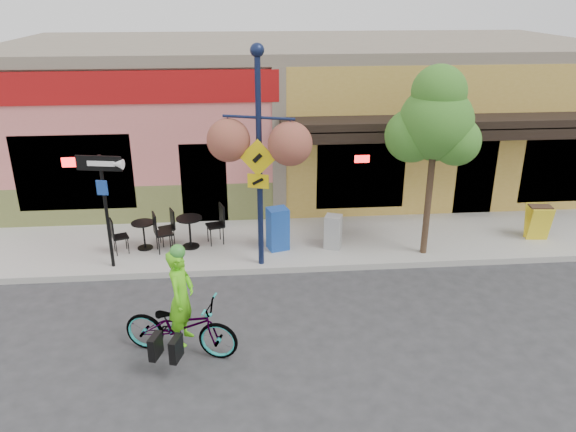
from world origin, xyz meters
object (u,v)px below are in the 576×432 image
(newspaper_box_grey, at_px, (333,232))
(street_tree, at_px, (432,163))
(lamp_post, at_px, (259,161))
(one_way_sign, at_px, (107,213))
(building, at_px, (301,111))
(bicycle, at_px, (181,326))
(cyclist_rider, at_px, (182,310))
(newspaper_box_blue, at_px, (278,229))

(newspaper_box_grey, relative_size, street_tree, 0.19)
(lamp_post, distance_m, one_way_sign, 3.54)
(building, bearing_deg, street_tree, -70.79)
(bicycle, xyz_separation_m, one_way_sign, (-1.83, 3.22, 0.91))
(bicycle, relative_size, street_tree, 0.47)
(cyclist_rider, relative_size, newspaper_box_grey, 2.12)
(newspaper_box_blue, bearing_deg, street_tree, -24.82)
(lamp_post, xyz_separation_m, one_way_sign, (-3.35, 0.15, -1.13))
(lamp_post, relative_size, newspaper_box_grey, 5.91)
(building, height_order, lamp_post, lamp_post)
(bicycle, bearing_deg, building, -1.26)
(one_way_sign, bearing_deg, cyclist_rider, -49.13)
(street_tree, bearing_deg, bicycle, -148.43)
(newspaper_box_blue, distance_m, street_tree, 3.88)
(cyclist_rider, xyz_separation_m, newspaper_box_blue, (1.91, 3.83, -0.20))
(cyclist_rider, distance_m, street_tree, 6.48)
(one_way_sign, relative_size, street_tree, 0.59)
(building, xyz_separation_m, newspaper_box_grey, (0.15, -6.03, -1.69))
(newspaper_box_blue, relative_size, newspaper_box_grey, 1.26)
(one_way_sign, bearing_deg, lamp_post, 8.18)
(one_way_sign, bearing_deg, newspaper_box_blue, 19.82)
(building, distance_m, one_way_sign, 8.30)
(lamp_post, xyz_separation_m, street_tree, (3.88, 0.24, -0.22))
(building, height_order, bicycle, building)
(bicycle, bearing_deg, street_tree, -41.95)
(building, height_order, newspaper_box_blue, building)
(cyclist_rider, distance_m, newspaper_box_grey, 5.00)
(bicycle, bearing_deg, cyclist_rider, -73.52)
(building, distance_m, bicycle, 10.45)
(building, xyz_separation_m, one_way_sign, (-4.97, -6.60, -0.80))
(bicycle, distance_m, street_tree, 6.60)
(bicycle, bearing_deg, newspaper_box_grey, -24.55)
(cyclist_rider, height_order, street_tree, street_tree)
(building, xyz_separation_m, lamp_post, (-1.61, -6.74, 0.34))
(cyclist_rider, relative_size, street_tree, 0.39)
(newspaper_box_grey, bearing_deg, street_tree, 7.87)
(bicycle, relative_size, newspaper_box_blue, 2.00)
(one_way_sign, height_order, newspaper_box_grey, one_way_sign)
(lamp_post, bearing_deg, one_way_sign, -164.64)
(cyclist_rider, xyz_separation_m, street_tree, (5.36, 3.32, 1.50))
(building, xyz_separation_m, street_tree, (2.26, -6.50, 0.12))
(bicycle, relative_size, newspaper_box_grey, 2.51)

